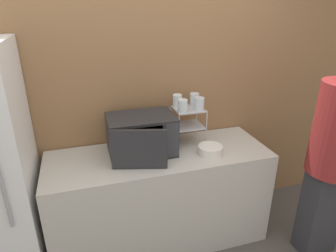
# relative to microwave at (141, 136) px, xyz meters

# --- Properties ---
(wall_back) EXTENTS (8.00, 0.06, 2.60)m
(wall_back) POSITION_rel_microwave_xyz_m (0.14, 0.32, 0.24)
(wall_back) COLOR olive
(wall_back) RESTS_ON ground_plane
(counter) EXTENTS (1.89, 0.67, 0.89)m
(counter) POSITION_rel_microwave_xyz_m (0.14, -0.05, -0.61)
(counter) COLOR #B7B2A8
(counter) RESTS_ON ground_plane
(microwave) EXTENTS (0.55, 0.51, 0.33)m
(microwave) POSITION_rel_microwave_xyz_m (0.00, 0.00, 0.00)
(microwave) COLOR #262628
(microwave) RESTS_ON counter
(dish_rack) EXTENTS (0.26, 0.24, 0.33)m
(dish_rack) POSITION_rel_microwave_xyz_m (0.45, 0.09, 0.07)
(dish_rack) COLOR #B2B2B7
(dish_rack) RESTS_ON counter
(glass_front_left) EXTENTS (0.08, 0.08, 0.11)m
(glass_front_left) POSITION_rel_microwave_xyz_m (0.36, 0.01, 0.22)
(glass_front_left) COLOR silver
(glass_front_left) RESTS_ON dish_rack
(glass_back_right) EXTENTS (0.08, 0.08, 0.11)m
(glass_back_right) POSITION_rel_microwave_xyz_m (0.53, 0.15, 0.22)
(glass_back_right) COLOR silver
(glass_back_right) RESTS_ON dish_rack
(glass_front_right) EXTENTS (0.08, 0.08, 0.11)m
(glass_front_right) POSITION_rel_microwave_xyz_m (0.52, 0.02, 0.22)
(glass_front_right) COLOR silver
(glass_front_right) RESTS_ON dish_rack
(glass_back_left) EXTENTS (0.08, 0.08, 0.11)m
(glass_back_left) POSITION_rel_microwave_xyz_m (0.37, 0.16, 0.22)
(glass_back_left) COLOR silver
(glass_back_left) RESTS_ON dish_rack
(bowl) EXTENTS (0.21, 0.21, 0.07)m
(bowl) POSITION_rel_microwave_xyz_m (0.55, -0.18, -0.13)
(bowl) COLOR silver
(bowl) RESTS_ON counter
(person) EXTENTS (0.40, 0.40, 1.77)m
(person) POSITION_rel_microwave_xyz_m (1.43, -0.59, -0.07)
(person) COLOR #2D2D33
(person) RESTS_ON ground_plane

